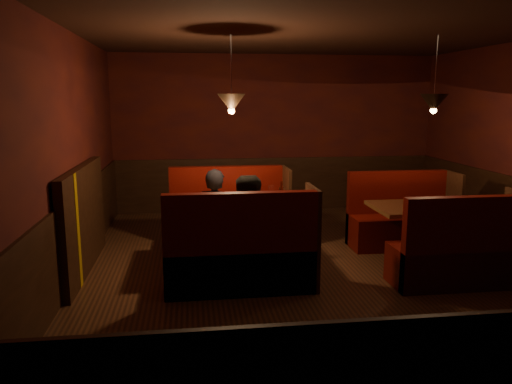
{
  "coord_description": "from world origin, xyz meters",
  "views": [
    {
      "loc": [
        -1.61,
        -5.76,
        2.11
      ],
      "look_at": [
        -0.8,
        0.34,
        0.95
      ],
      "focal_mm": 35.0,
      "sensor_mm": 36.0,
      "label": 1
    }
  ],
  "objects": [
    {
      "name": "main_table",
      "position": [
        -1.08,
        0.34,
        0.63
      ],
      "size": [
        1.52,
        0.92,
        1.07
      ],
      "color": "brown",
      "rests_on": "ground"
    },
    {
      "name": "second_bench_far",
      "position": [
        1.4,
        0.9,
        0.34
      ],
      "size": [
        1.5,
        0.56,
        1.07
      ],
      "color": "#3B0703",
      "rests_on": "ground"
    },
    {
      "name": "second_table",
      "position": [
        1.37,
        0.09,
        0.57
      ],
      "size": [
        1.36,
        0.87,
        0.77
      ],
      "color": "brown",
      "rests_on": "ground"
    },
    {
      "name": "second_bench_near",
      "position": [
        1.4,
        -0.72,
        0.34
      ],
      "size": [
        1.5,
        0.56,
        1.07
      ],
      "color": "#3B0703",
      "rests_on": "ground"
    },
    {
      "name": "main_bench_far",
      "position": [
        -1.07,
        1.2,
        0.36
      ],
      "size": [
        1.68,
        0.6,
        1.14
      ],
      "color": "#3B0703",
      "rests_on": "ground"
    },
    {
      "name": "diner_a",
      "position": [
        -1.29,
        0.92,
        0.76
      ],
      "size": [
        0.65,
        0.55,
        1.52
      ],
      "primitive_type": "imported",
      "rotation": [
        0.0,
        0.0,
        2.74
      ],
      "color": "black",
      "rests_on": "ground"
    },
    {
      "name": "room",
      "position": [
        -0.28,
        0.04,
        1.05
      ],
      "size": [
        6.02,
        7.02,
        2.92
      ],
      "color": "black",
      "rests_on": "ground"
    },
    {
      "name": "main_bench_near",
      "position": [
        -1.07,
        -0.53,
        0.36
      ],
      "size": [
        1.68,
        0.6,
        1.14
      ],
      "color": "#3B0703",
      "rests_on": "ground"
    },
    {
      "name": "diner_b",
      "position": [
        -0.92,
        -0.25,
        0.8
      ],
      "size": [
        0.93,
        0.82,
        1.6
      ],
      "primitive_type": "imported",
      "rotation": [
        0.0,
        0.0,
        0.32
      ],
      "color": "black",
      "rests_on": "ground"
    }
  ]
}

